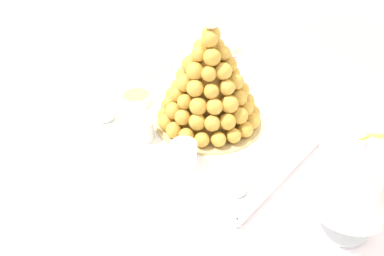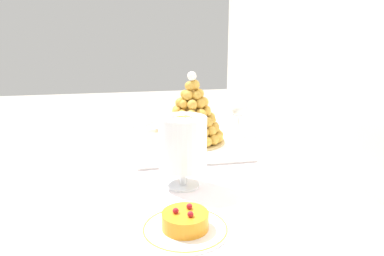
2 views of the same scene
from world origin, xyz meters
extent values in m
cylinder|color=brown|center=(-0.55, 0.38, 0.37)|extent=(0.04, 0.04, 0.73)
cube|color=brown|center=(0.00, 0.00, 0.74)|extent=(1.23, 0.88, 0.02)
cube|color=white|center=(0.00, 0.00, 0.75)|extent=(1.29, 0.94, 0.00)
cube|color=white|center=(0.00, 0.47, 0.63)|extent=(1.29, 0.01, 0.25)
cube|color=white|center=(-0.64, 0.00, 0.63)|extent=(0.01, 0.94, 0.25)
cube|color=white|center=(-0.22, 0.06, 0.76)|extent=(0.53, 0.41, 0.01)
cube|color=white|center=(-0.22, -0.15, 0.77)|extent=(0.53, 0.01, 0.02)
cube|color=white|center=(-0.22, 0.27, 0.77)|extent=(0.53, 0.01, 0.02)
cube|color=white|center=(-0.48, 0.06, 0.77)|extent=(0.01, 0.41, 0.02)
cube|color=white|center=(0.05, 0.06, 0.77)|extent=(0.01, 0.41, 0.02)
cylinder|color=white|center=(-0.22, 0.06, 0.76)|extent=(0.38, 0.38, 0.00)
cylinder|color=tan|center=(-0.20, 0.08, 0.77)|extent=(0.26, 0.26, 0.01)
cone|color=#B37D2D|center=(-0.20, 0.08, 0.89)|extent=(0.18, 0.18, 0.23)
sphere|color=gold|center=(-0.09, 0.08, 0.79)|extent=(0.04, 0.04, 0.04)
sphere|color=gold|center=(-0.10, 0.12, 0.79)|extent=(0.04, 0.04, 0.04)
sphere|color=gold|center=(-0.12, 0.15, 0.79)|extent=(0.04, 0.04, 0.04)
sphere|color=gold|center=(-0.15, 0.18, 0.79)|extent=(0.04, 0.04, 0.04)
sphere|color=gold|center=(-0.18, 0.19, 0.79)|extent=(0.04, 0.04, 0.04)
sphere|color=gold|center=(-0.22, 0.19, 0.79)|extent=(0.04, 0.04, 0.04)
sphere|color=gold|center=(-0.26, 0.18, 0.79)|extent=(0.04, 0.04, 0.04)
sphere|color=gold|center=(-0.28, 0.15, 0.79)|extent=(0.04, 0.04, 0.04)
sphere|color=gold|center=(-0.30, 0.12, 0.79)|extent=(0.03, 0.03, 0.03)
sphere|color=gold|center=(-0.31, 0.08, 0.79)|extent=(0.04, 0.04, 0.04)
sphere|color=gold|center=(-0.30, 0.05, 0.79)|extent=(0.04, 0.04, 0.04)
sphere|color=gold|center=(-0.28, 0.01, 0.79)|extent=(0.04, 0.04, 0.04)
sphere|color=gold|center=(-0.26, -0.01, 0.79)|extent=(0.04, 0.04, 0.04)
sphere|color=gold|center=(-0.22, -0.02, 0.79)|extent=(0.04, 0.04, 0.04)
sphere|color=gold|center=(-0.18, -0.02, 0.79)|extent=(0.04, 0.04, 0.04)
sphere|color=gold|center=(-0.15, -0.01, 0.79)|extent=(0.04, 0.04, 0.04)
sphere|color=gold|center=(-0.12, 0.01, 0.79)|extent=(0.03, 0.03, 0.03)
sphere|color=gold|center=(-0.10, 0.05, 0.79)|extent=(0.04, 0.04, 0.04)
sphere|color=gold|center=(-0.11, 0.12, 0.82)|extent=(0.04, 0.04, 0.04)
sphere|color=gold|center=(-0.13, 0.15, 0.82)|extent=(0.04, 0.04, 0.04)
sphere|color=gold|center=(-0.16, 0.17, 0.83)|extent=(0.04, 0.04, 0.04)
sphere|color=gold|center=(-0.20, 0.18, 0.82)|extent=(0.04, 0.04, 0.04)
sphere|color=gold|center=(-0.23, 0.17, 0.82)|extent=(0.04, 0.04, 0.04)
sphere|color=gold|center=(-0.26, 0.15, 0.82)|extent=(0.04, 0.04, 0.04)
sphere|color=gold|center=(-0.29, 0.12, 0.82)|extent=(0.04, 0.04, 0.04)
sphere|color=gold|center=(-0.29, 0.09, 0.82)|extent=(0.03, 0.03, 0.03)
sphere|color=gold|center=(-0.29, 0.05, 0.83)|extent=(0.04, 0.04, 0.04)
sphere|color=gold|center=(-0.27, 0.02, 0.82)|extent=(0.04, 0.04, 0.04)
sphere|color=gold|center=(-0.24, 0.00, 0.82)|extent=(0.04, 0.04, 0.04)
sphere|color=gold|center=(-0.21, -0.01, 0.82)|extent=(0.04, 0.04, 0.04)
sphere|color=gold|center=(-0.17, 0.00, 0.82)|extent=(0.04, 0.04, 0.04)
sphere|color=gold|center=(-0.14, 0.02, 0.82)|extent=(0.04, 0.04, 0.04)
sphere|color=gold|center=(-0.12, 0.04, 0.82)|extent=(0.04, 0.04, 0.04)
sphere|color=gold|center=(-0.11, 0.08, 0.82)|extent=(0.04, 0.04, 0.04)
sphere|color=gold|center=(-0.14, 0.13, 0.86)|extent=(0.04, 0.04, 0.04)
sphere|color=gold|center=(-0.17, 0.15, 0.86)|extent=(0.04, 0.04, 0.04)
sphere|color=gold|center=(-0.21, 0.16, 0.86)|extent=(0.04, 0.04, 0.04)
sphere|color=gold|center=(-0.24, 0.15, 0.86)|extent=(0.04, 0.04, 0.04)
sphere|color=gold|center=(-0.27, 0.12, 0.86)|extent=(0.04, 0.04, 0.04)
sphere|color=gold|center=(-0.28, 0.09, 0.86)|extent=(0.04, 0.04, 0.04)
sphere|color=gold|center=(-0.27, 0.05, 0.86)|extent=(0.04, 0.04, 0.04)
sphere|color=gold|center=(-0.25, 0.02, 0.86)|extent=(0.04, 0.04, 0.04)
sphere|color=gold|center=(-0.21, 0.01, 0.86)|extent=(0.04, 0.04, 0.04)
sphere|color=gold|center=(-0.18, 0.01, 0.86)|extent=(0.04, 0.04, 0.04)
sphere|color=gold|center=(-0.15, 0.03, 0.86)|extent=(0.04, 0.04, 0.04)
sphere|color=gold|center=(-0.13, 0.06, 0.86)|extent=(0.04, 0.04, 0.04)
sphere|color=gold|center=(-0.13, 0.10, 0.86)|extent=(0.04, 0.04, 0.04)
sphere|color=gold|center=(-0.17, 0.14, 0.89)|extent=(0.04, 0.04, 0.04)
sphere|color=gold|center=(-0.21, 0.14, 0.89)|extent=(0.03, 0.03, 0.03)
sphere|color=gold|center=(-0.24, 0.13, 0.89)|extent=(0.04, 0.04, 0.04)
sphere|color=gold|center=(-0.26, 0.10, 0.89)|extent=(0.04, 0.04, 0.04)
sphere|color=gold|center=(-0.26, 0.06, 0.89)|extent=(0.04, 0.04, 0.04)
sphere|color=gold|center=(-0.23, 0.03, 0.89)|extent=(0.04, 0.04, 0.04)
sphere|color=gold|center=(-0.19, 0.02, 0.89)|extent=(0.04, 0.04, 0.04)
sphere|color=gold|center=(-0.16, 0.04, 0.89)|extent=(0.04, 0.04, 0.04)
sphere|color=gold|center=(-0.14, 0.07, 0.89)|extent=(0.04, 0.04, 0.04)
sphere|color=gold|center=(-0.15, 0.11, 0.89)|extent=(0.04, 0.04, 0.04)
sphere|color=gold|center=(-0.19, 0.13, 0.93)|extent=(0.04, 0.04, 0.04)
sphere|color=gold|center=(-0.23, 0.12, 0.92)|extent=(0.04, 0.04, 0.04)
sphere|color=gold|center=(-0.25, 0.09, 0.92)|extent=(0.04, 0.04, 0.04)
sphere|color=gold|center=(-0.24, 0.06, 0.92)|extent=(0.04, 0.04, 0.04)
sphere|color=gold|center=(-0.21, 0.04, 0.92)|extent=(0.04, 0.04, 0.04)
sphere|color=gold|center=(-0.18, 0.05, 0.92)|extent=(0.03, 0.03, 0.03)
sphere|color=gold|center=(-0.16, 0.08, 0.92)|extent=(0.04, 0.04, 0.04)
sphere|color=gold|center=(-0.16, 0.11, 0.93)|extent=(0.04, 0.04, 0.04)
sphere|color=gold|center=(-0.21, 0.11, 0.96)|extent=(0.04, 0.04, 0.04)
sphere|color=gold|center=(-0.23, 0.09, 0.96)|extent=(0.04, 0.04, 0.04)
sphere|color=gold|center=(-0.21, 0.06, 0.96)|extent=(0.03, 0.03, 0.03)
sphere|color=gold|center=(-0.18, 0.06, 0.96)|extent=(0.04, 0.04, 0.04)
sphere|color=gold|center=(-0.18, 0.10, 0.96)|extent=(0.03, 0.03, 0.03)
sphere|color=gold|center=(-0.21, 0.09, 0.99)|extent=(0.04, 0.04, 0.04)
sphere|color=gold|center=(-0.19, 0.07, 0.99)|extent=(0.04, 0.04, 0.04)
sphere|color=white|center=(-0.20, 0.08, 1.03)|extent=(0.04, 0.04, 0.04)
cylinder|color=silver|center=(-0.42, -0.07, 0.79)|extent=(0.05, 0.05, 0.05)
cylinder|color=brown|center=(-0.42, -0.07, 0.77)|extent=(0.05, 0.05, 0.02)
cylinder|color=#8C603D|center=(-0.42, -0.07, 0.79)|extent=(0.05, 0.05, 0.01)
sphere|color=brown|center=(-0.41, -0.07, 0.80)|extent=(0.01, 0.01, 0.01)
cylinder|color=silver|center=(-0.29, -0.07, 0.78)|extent=(0.06, 0.06, 0.05)
cylinder|color=#F4EAC6|center=(-0.29, -0.07, 0.77)|extent=(0.06, 0.06, 0.02)
cylinder|color=white|center=(-0.29, -0.07, 0.79)|extent=(0.06, 0.06, 0.01)
sphere|color=brown|center=(-0.29, -0.07, 0.80)|extent=(0.02, 0.02, 0.02)
cylinder|color=silver|center=(-0.15, -0.08, 0.79)|extent=(0.06, 0.06, 0.05)
cylinder|color=brown|center=(-0.15, -0.08, 0.77)|extent=(0.05, 0.05, 0.02)
cylinder|color=#8C603D|center=(-0.15, -0.08, 0.79)|extent=(0.05, 0.05, 0.02)
sphere|color=brown|center=(-0.15, -0.07, 0.81)|extent=(0.02, 0.02, 0.02)
cylinder|color=silver|center=(-0.02, -0.07, 0.79)|extent=(0.06, 0.06, 0.05)
cylinder|color=#F4EAC6|center=(-0.02, -0.07, 0.77)|extent=(0.06, 0.06, 0.02)
cylinder|color=white|center=(-0.02, -0.07, 0.79)|extent=(0.06, 0.06, 0.02)
sphere|color=brown|center=(-0.02, -0.07, 0.80)|extent=(0.02, 0.02, 0.02)
cylinder|color=white|center=(-0.41, 0.03, 0.78)|extent=(0.08, 0.08, 0.03)
cylinder|color=#F2CC59|center=(-0.41, 0.03, 0.79)|extent=(0.07, 0.07, 0.00)
cylinder|color=white|center=(0.20, -0.02, 0.76)|extent=(0.10, 0.10, 0.01)
cylinder|color=white|center=(0.20, -0.02, 0.79)|extent=(0.02, 0.02, 0.05)
cylinder|color=white|center=(0.20, -0.02, 0.89)|extent=(0.14, 0.14, 0.15)
cylinder|color=#9ED860|center=(0.21, -0.02, 0.83)|extent=(0.06, 0.05, 0.06)
cylinder|color=#D199D8|center=(0.17, 0.00, 0.83)|extent=(0.05, 0.05, 0.05)
cylinder|color=brown|center=(0.17, -0.05, 0.83)|extent=(0.06, 0.05, 0.06)
cylinder|color=pink|center=(0.21, -0.02, 0.85)|extent=(0.07, 0.05, 0.06)
cylinder|color=#9ED860|center=(0.17, -0.01, 0.85)|extent=(0.07, 0.05, 0.07)
cylinder|color=pink|center=(0.20, -0.05, 0.85)|extent=(0.06, 0.05, 0.06)
cylinder|color=#F9A54C|center=(0.21, 0.01, 0.88)|extent=(0.06, 0.05, 0.06)
cylinder|color=#D199D8|center=(0.18, -0.02, 0.88)|extent=(0.05, 0.05, 0.05)
cylinder|color=yellow|center=(0.22, -0.05, 0.88)|extent=(0.06, 0.05, 0.06)
cylinder|color=yellow|center=(0.19, 0.00, 0.90)|extent=(0.05, 0.05, 0.05)
cylinder|color=#D199D8|center=(0.17, -0.04, 0.90)|extent=(0.07, 0.05, 0.07)
cylinder|color=#72B2E0|center=(0.21, -0.03, 0.90)|extent=(0.05, 0.05, 0.04)
cylinder|color=#9ED860|center=(0.18, 0.00, 0.92)|extent=(0.05, 0.05, 0.03)
cylinder|color=#D199D8|center=(0.18, -0.05, 0.92)|extent=(0.06, 0.05, 0.05)
cylinder|color=#F9A54C|center=(0.22, -0.05, 0.92)|extent=(0.07, 0.05, 0.07)
cylinder|color=yellow|center=(0.21, -0.01, 0.92)|extent=(0.07, 0.05, 0.07)
cylinder|color=yellow|center=(0.18, -0.02, 0.95)|extent=(0.05, 0.05, 0.05)
cylinder|color=#D199D8|center=(0.19, -0.05, 0.95)|extent=(0.06, 0.05, 0.06)
cylinder|color=#F9A54C|center=(0.20, 0.00, 0.95)|extent=(0.07, 0.05, 0.06)
cylinder|color=silver|center=(-0.28, 0.30, 0.76)|extent=(0.06, 0.06, 0.00)
cylinder|color=silver|center=(-0.28, 0.30, 0.80)|extent=(0.01, 0.01, 0.08)
sphere|color=silver|center=(-0.28, 0.30, 0.87)|extent=(0.07, 0.07, 0.07)
cylinder|color=maroon|center=(-0.28, 0.30, 0.86)|extent=(0.05, 0.05, 0.03)
camera|label=1|loc=(0.32, -0.61, 1.36)|focal=39.02mm
camera|label=2|loc=(1.18, -0.19, 1.21)|focal=34.17mm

